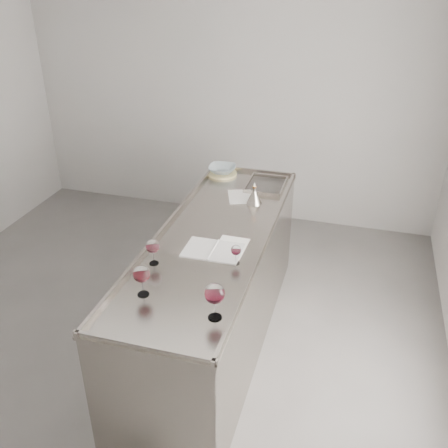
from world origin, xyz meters
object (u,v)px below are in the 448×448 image
(wine_glass_small, at_px, (236,251))
(wine_glass_middle, at_px, (142,275))
(wine_glass_left, at_px, (153,247))
(wine_funnel, at_px, (254,197))
(ceramic_bowl, at_px, (222,169))
(wine_glass_right, at_px, (215,294))
(notebook, at_px, (213,250))
(counter, at_px, (215,290))

(wine_glass_small, bearing_deg, wine_glass_middle, -132.38)
(wine_glass_left, xyz_separation_m, wine_glass_middle, (0.07, -0.32, 0.01))
(wine_funnel, bearing_deg, wine_glass_small, -84.48)
(ceramic_bowl, height_order, wine_funnel, wine_funnel)
(wine_glass_middle, distance_m, wine_funnel, 1.39)
(wine_glass_middle, bearing_deg, wine_glass_small, 47.62)
(wine_glass_right, xyz_separation_m, notebook, (-0.21, 0.65, -0.15))
(wine_funnel, bearing_deg, counter, -105.07)
(counter, bearing_deg, ceramic_bowl, 103.29)
(counter, relative_size, wine_funnel, 13.21)
(wine_glass_left, xyz_separation_m, wine_glass_right, (0.53, -0.41, 0.03))
(wine_glass_middle, height_order, notebook, wine_glass_middle)
(wine_glass_middle, height_order, wine_glass_small, wine_glass_middle)
(wine_glass_left, relative_size, wine_funnel, 0.94)
(counter, relative_size, ceramic_bowl, 10.11)
(counter, distance_m, wine_glass_small, 0.68)
(wine_glass_right, bearing_deg, wine_glass_left, 142.43)
(wine_glass_right, height_order, wine_funnel, wine_glass_right)
(wine_glass_right, height_order, notebook, wine_glass_right)
(wine_glass_middle, height_order, wine_glass_right, wine_glass_right)
(wine_glass_middle, height_order, wine_funnel, wine_glass_middle)
(wine_glass_small, distance_m, ceramic_bowl, 1.45)
(counter, xyz_separation_m, ceramic_bowl, (-0.25, 1.06, 0.52))
(wine_glass_left, xyz_separation_m, ceramic_bowl, (0.01, 1.51, -0.07))
(wine_glass_right, bearing_deg, wine_funnel, 94.63)
(wine_glass_small, distance_m, notebook, 0.23)
(wine_glass_left, distance_m, ceramic_bowl, 1.52)
(notebook, bearing_deg, wine_funnel, 82.15)
(counter, bearing_deg, notebook, -74.93)
(counter, height_order, wine_glass_right, wine_glass_right)
(notebook, bearing_deg, wine_glass_small, -29.71)
(wine_glass_middle, xyz_separation_m, wine_funnel, (0.34, 1.34, -0.08))
(counter, height_order, wine_glass_left, wine_glass_left)
(counter, height_order, wine_glass_small, wine_glass_small)
(wine_glass_left, xyz_separation_m, wine_glass_small, (0.50, 0.14, -0.03))
(ceramic_bowl, bearing_deg, wine_glass_right, -74.86)
(counter, relative_size, wine_glass_right, 11.20)
(notebook, relative_size, wine_funnel, 2.09)
(wine_funnel, bearing_deg, ceramic_bowl, 129.29)
(wine_glass_left, bearing_deg, wine_glass_right, -37.57)
(counter, relative_size, wine_glass_middle, 12.57)
(wine_glass_left, bearing_deg, wine_funnel, 67.98)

